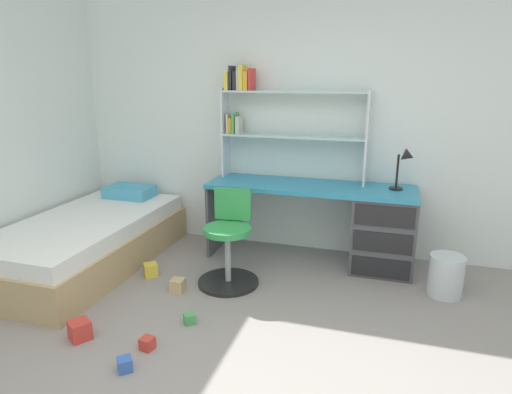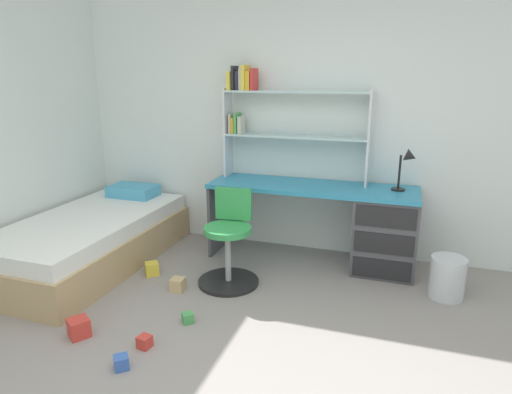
# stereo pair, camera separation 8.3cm
# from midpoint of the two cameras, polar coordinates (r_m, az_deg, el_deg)

# --- Properties ---
(room_shell) EXTENTS (5.91, 6.09, 2.64)m
(room_shell) POSITION_cam_midpoint_polar(r_m,az_deg,el_deg) (3.62, -17.58, 8.32)
(room_shell) COLOR silver
(room_shell) RESTS_ON ground_plane
(desk) EXTENTS (1.92, 0.57, 0.75)m
(desk) POSITION_cam_midpoint_polar(r_m,az_deg,el_deg) (4.15, 13.22, -3.42)
(desk) COLOR teal
(desk) RESTS_ON ground_plane
(bookshelf_hutch) EXTENTS (1.40, 0.22, 1.08)m
(bookshelf_hutch) POSITION_cam_midpoint_polar(r_m,az_deg,el_deg) (4.26, 1.86, 10.94)
(bookshelf_hutch) COLOR silver
(bookshelf_hutch) RESTS_ON desk
(desk_lamp) EXTENTS (0.20, 0.17, 0.38)m
(desk_lamp) POSITION_cam_midpoint_polar(r_m,az_deg,el_deg) (4.03, 18.27, 4.26)
(desk_lamp) COLOR black
(desk_lamp) RESTS_ON desk
(swivel_chair) EXTENTS (0.52, 0.52, 0.80)m
(swivel_chair) POSITION_cam_midpoint_polar(r_m,az_deg,el_deg) (3.76, -4.19, -6.56)
(swivel_chair) COLOR black
(swivel_chair) RESTS_ON ground_plane
(bed_platform) EXTENTS (1.06, 2.03, 0.58)m
(bed_platform) POSITION_cam_midpoint_polar(r_m,az_deg,el_deg) (4.45, -21.51, -5.30)
(bed_platform) COLOR tan
(bed_platform) RESTS_ON ground_plane
(waste_bin) EXTENTS (0.28, 0.28, 0.34)m
(waste_bin) POSITION_cam_midpoint_polar(r_m,az_deg,el_deg) (3.90, 22.84, -9.37)
(waste_bin) COLOR silver
(waste_bin) RESTS_ON ground_plane
(toy_block_blue_0) EXTENTS (0.12, 0.12, 0.08)m
(toy_block_blue_0) POSITION_cam_midpoint_polar(r_m,az_deg,el_deg) (2.96, -17.48, -20.02)
(toy_block_blue_0) COLOR #3860B7
(toy_block_blue_0) RESTS_ON ground_plane
(toy_block_natural_1) EXTENTS (0.11, 0.11, 0.11)m
(toy_block_natural_1) POSITION_cam_midpoint_polar(r_m,az_deg,el_deg) (3.77, -10.76, -11.20)
(toy_block_natural_1) COLOR tan
(toy_block_natural_1) RESTS_ON ground_plane
(toy_block_yellow_2) EXTENTS (0.16, 0.16, 0.11)m
(toy_block_yellow_2) POSITION_cam_midpoint_polar(r_m,az_deg,el_deg) (4.09, -14.07, -9.16)
(toy_block_yellow_2) COLOR gold
(toy_block_yellow_2) RESTS_ON ground_plane
(toy_block_green_3) EXTENTS (0.11, 0.11, 0.08)m
(toy_block_green_3) POSITION_cam_midpoint_polar(r_m,az_deg,el_deg) (3.32, -9.36, -15.32)
(toy_block_green_3) COLOR #479E51
(toy_block_green_3) RESTS_ON ground_plane
(toy_block_red_4) EXTENTS (0.09, 0.09, 0.08)m
(toy_block_red_4) POSITION_cam_midpoint_polar(r_m,az_deg,el_deg) (3.12, -14.71, -17.90)
(toy_block_red_4) COLOR red
(toy_block_red_4) RESTS_ON ground_plane
(toy_block_red_5) EXTENTS (0.18, 0.18, 0.13)m
(toy_block_red_5) POSITION_cam_midpoint_polar(r_m,az_deg,el_deg) (3.34, -22.57, -15.67)
(toy_block_red_5) COLOR red
(toy_block_red_5) RESTS_ON ground_plane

